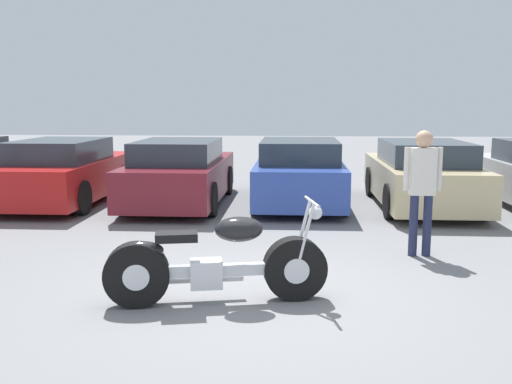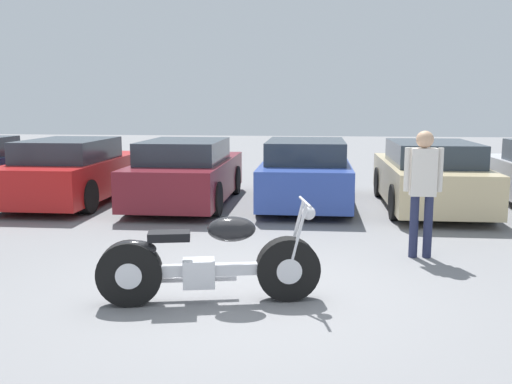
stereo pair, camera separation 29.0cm
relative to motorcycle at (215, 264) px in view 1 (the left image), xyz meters
name	(u,v)px [view 1 (the left image)]	position (x,y,z in m)	size (l,w,h in m)	color
ground_plane	(254,294)	(0.40, 0.31, -0.43)	(60.00, 60.00, 0.00)	slate
motorcycle	(215,264)	(0.00, 0.00, 0.00)	(2.38, 0.85, 1.10)	black
parked_car_red	(65,173)	(-4.05, 5.91, 0.22)	(1.85, 4.30, 1.36)	red
parked_car_maroon	(180,174)	(-1.55, 5.89, 0.22)	(1.85, 4.30, 1.36)	maroon
parked_car_blue	(299,173)	(0.95, 6.15, 0.22)	(1.85, 4.30, 1.36)	#2D479E
parked_car_champagne	(422,176)	(3.44, 5.91, 0.22)	(1.85, 4.30, 1.36)	#C6B284
person_standing	(422,182)	(2.61, 2.08, 0.62)	(0.52, 0.24, 1.76)	#232847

